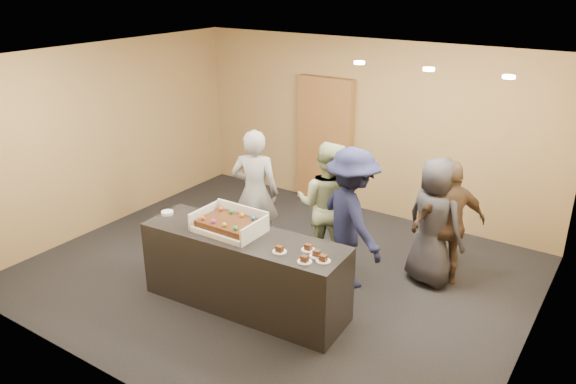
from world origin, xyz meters
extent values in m
plane|color=black|center=(0.00, 0.00, 0.00)|extent=(6.00, 6.00, 0.00)
plane|color=white|center=(0.00, 0.00, 2.70)|extent=(6.00, 6.00, 0.00)
cube|color=tan|center=(0.00, 2.50, 1.35)|extent=(6.00, 0.04, 2.70)
cube|color=tan|center=(0.00, -2.50, 1.35)|extent=(6.00, 0.04, 2.70)
cube|color=tan|center=(-3.00, 0.00, 1.35)|extent=(0.04, 5.00, 2.70)
cube|color=tan|center=(3.00, 0.00, 1.35)|extent=(0.04, 5.00, 2.70)
cube|color=black|center=(0.13, -0.81, 0.45)|extent=(2.44, 0.85, 0.90)
cube|color=brown|center=(-0.71, 2.41, 1.04)|extent=(0.95, 0.15, 2.08)
cube|color=white|center=(-0.07, -0.81, 0.93)|extent=(0.73, 0.51, 0.06)
cube|color=white|center=(-0.44, -0.81, 1.00)|extent=(0.02, 0.51, 0.20)
cube|color=white|center=(0.29, -0.81, 1.00)|extent=(0.02, 0.51, 0.20)
cube|color=white|center=(-0.07, -0.56, 1.01)|extent=(0.73, 0.02, 0.22)
cube|color=#33190B|center=(-0.07, -0.81, 0.99)|extent=(0.64, 0.44, 0.07)
sphere|color=#CE5718|center=(-0.31, -0.66, 1.05)|extent=(0.05, 0.05, 0.05)
sphere|color=#189220|center=(-0.16, -0.66, 1.05)|extent=(0.05, 0.05, 0.05)
sphere|color=#FFA01A|center=(0.00, -0.66, 1.05)|extent=(0.05, 0.05, 0.05)
sphere|color=blue|center=(0.15, -0.66, 1.05)|extent=(0.05, 0.05, 0.05)
sphere|color=#EA5513|center=(-0.31, -0.97, 1.05)|extent=(0.05, 0.05, 0.05)
sphere|color=#C229C0|center=(-0.16, -0.97, 1.05)|extent=(0.05, 0.05, 0.05)
sphere|color=yellow|center=(0.00, -0.97, 1.05)|extent=(0.05, 0.05, 0.05)
sphere|color=green|center=(0.15, -0.97, 1.05)|extent=(0.05, 0.05, 0.05)
cylinder|color=white|center=(-0.98, -0.86, 0.92)|extent=(0.15, 0.15, 0.04)
cylinder|color=white|center=(0.69, -0.92, 0.90)|extent=(0.15, 0.15, 0.01)
cube|color=#33190B|center=(0.69, -0.92, 0.94)|extent=(0.07, 0.06, 0.06)
cylinder|color=white|center=(0.91, -0.72, 0.90)|extent=(0.15, 0.15, 0.01)
cube|color=#33190B|center=(0.91, -0.72, 0.94)|extent=(0.07, 0.06, 0.06)
cylinder|color=white|center=(1.02, -0.95, 0.90)|extent=(0.15, 0.15, 0.01)
cube|color=#33190B|center=(1.02, -0.95, 0.94)|extent=(0.07, 0.06, 0.06)
cylinder|color=white|center=(1.06, -0.79, 0.90)|extent=(0.15, 0.15, 0.01)
cube|color=#33190B|center=(1.06, -0.79, 0.94)|extent=(0.07, 0.06, 0.06)
cylinder|color=white|center=(1.17, -0.84, 0.90)|extent=(0.15, 0.15, 0.01)
cube|color=#33190B|center=(1.17, -0.84, 0.94)|extent=(0.07, 0.06, 0.06)
imported|color=#95969A|center=(-0.56, 0.33, 0.87)|extent=(0.75, 0.63, 1.74)
imported|color=#9EAE7C|center=(0.39, 0.58, 0.84)|extent=(0.94, 0.81, 1.67)
imported|color=#161A3A|center=(0.89, 0.29, 0.87)|extent=(1.30, 1.15, 1.74)
imported|color=brown|center=(1.85, 0.97, 0.79)|extent=(0.93, 0.92, 1.58)
imported|color=#29292E|center=(1.70, 0.90, 0.81)|extent=(0.91, 0.74, 1.61)
cylinder|color=#FFEAC6|center=(0.80, 0.50, 2.67)|extent=(0.12, 0.12, 0.03)
cylinder|color=#FFEAC6|center=(1.60, 0.50, 2.67)|extent=(0.12, 0.12, 0.03)
cylinder|color=#FFEAC6|center=(2.40, 0.50, 2.67)|extent=(0.12, 0.12, 0.03)
camera|label=1|loc=(3.63, -5.18, 3.63)|focal=35.00mm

